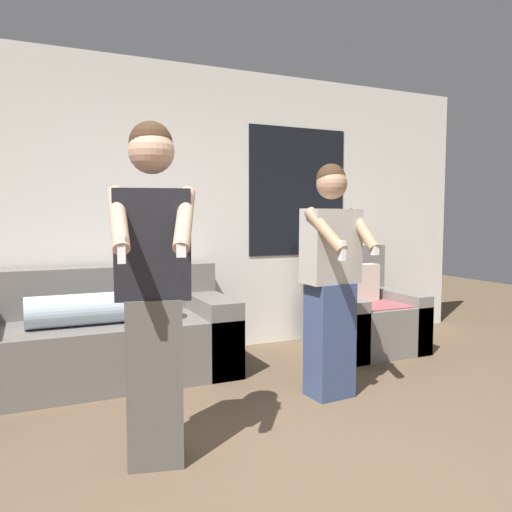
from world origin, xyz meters
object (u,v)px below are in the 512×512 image
Objects in this scene: couch at (101,339)px; person_right at (331,279)px; armchair at (361,315)px; person_left at (154,288)px.

person_right reaches higher than couch.
armchair is 0.56× the size of person_left.
couch is 1.64m from person_left.
person_left is (0.08, -1.53, 0.61)m from couch.
couch is 1.24× the size of person_right.
armchair is 1.52m from person_right.
couch is 2.46m from armchair.
couch is 1.88m from person_right.
armchair reaches higher than couch.
person_right is (1.37, 0.45, -0.08)m from person_left.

